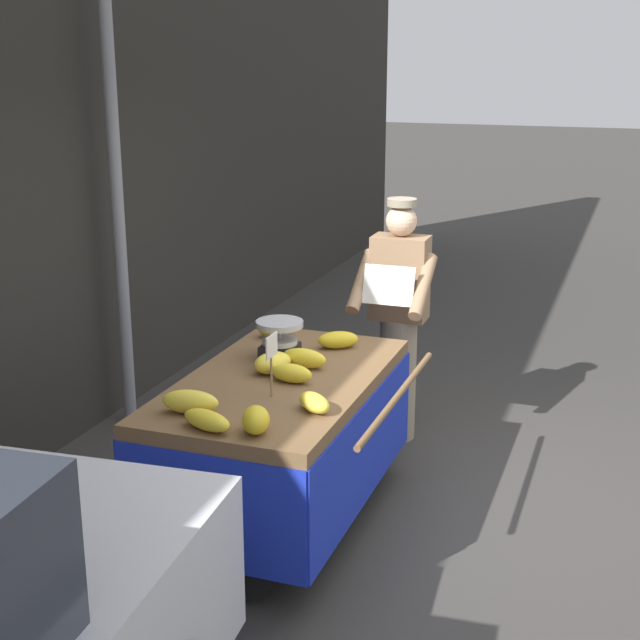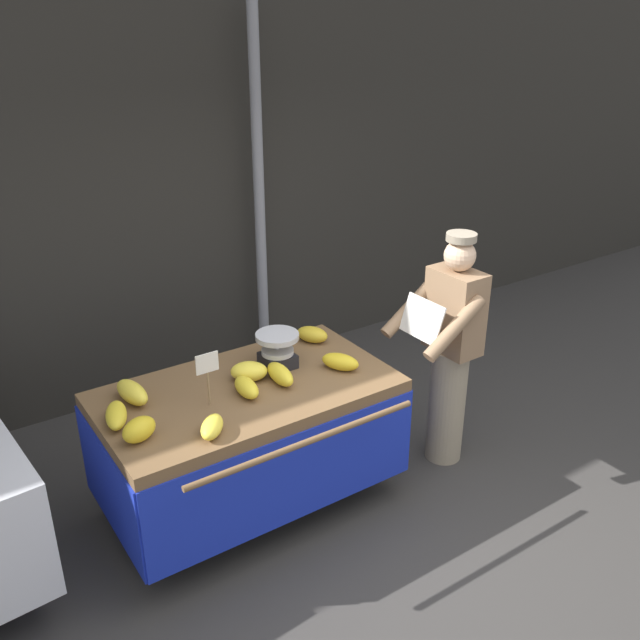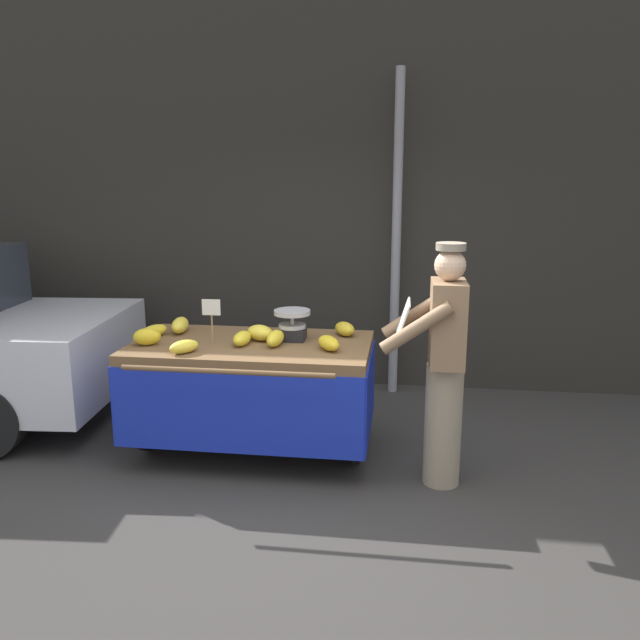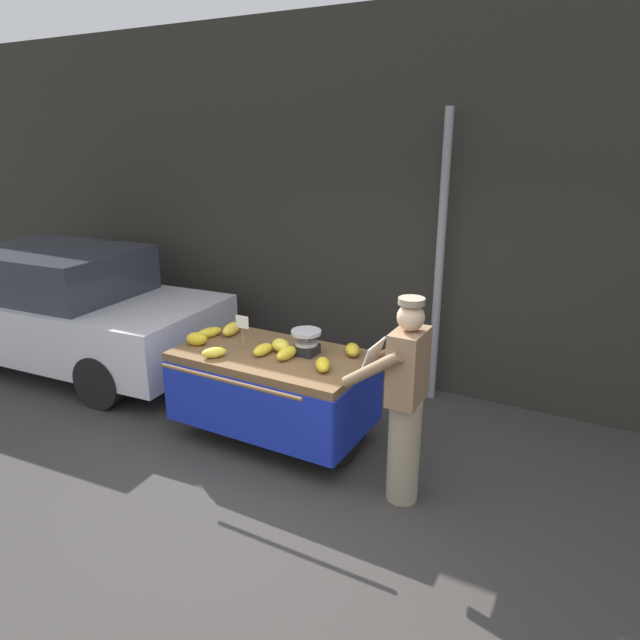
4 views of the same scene
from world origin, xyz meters
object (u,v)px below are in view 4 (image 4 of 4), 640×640
object	(u,v)px
street_pole	(439,263)
banana_cart	(273,376)
banana_bunch_4	(287,353)
banana_bunch_5	(209,333)
banana_bunch_8	(323,365)
banana_bunch_3	(263,350)
banana_bunch_0	(197,339)
weighing_scale	(306,342)
price_sign	(242,325)
banana_bunch_6	(214,353)
banana_bunch_1	(353,350)
banana_bunch_7	(281,345)
vendor_person	(404,401)
banana_bunch_2	(232,329)
parked_car	(67,309)

from	to	relation	value
street_pole	banana_cart	size ratio (longest dim) A/B	1.70
street_pole	banana_bunch_4	size ratio (longest dim) A/B	11.30
banana_bunch_5	banana_bunch_8	xyz separation A→B (m)	(1.41, -0.19, 0.01)
banana_cart	banana_bunch_4	xyz separation A→B (m)	(0.20, -0.07, 0.29)
banana_bunch_3	banana_bunch_8	xyz separation A→B (m)	(0.66, -0.05, 0.00)
street_pole	banana_bunch_8	size ratio (longest dim) A/B	12.38
banana_bunch_0	banana_bunch_3	bearing A→B (deg)	7.72
banana_cart	banana_bunch_4	bearing A→B (deg)	-18.02
banana_bunch_8	weighing_scale	bearing A→B (deg)	140.73
price_sign	banana_bunch_8	bearing A→B (deg)	-4.08
street_pole	banana_bunch_5	world-z (taller)	street_pole
banana_bunch_6	banana_bunch_0	bearing A→B (deg)	153.87
street_pole	banana_bunch_1	bearing A→B (deg)	-105.04
banana_bunch_1	banana_bunch_3	size ratio (longest dim) A/B	0.94
banana_bunch_3	banana_bunch_7	distance (m)	0.19
banana_bunch_0	banana_bunch_5	size ratio (longest dim) A/B	0.71
weighing_scale	vendor_person	bearing A→B (deg)	-20.40
street_pole	weighing_scale	size ratio (longest dim) A/B	11.12
banana_bunch_0	banana_bunch_1	bearing A→B (deg)	18.78
banana_bunch_5	banana_bunch_8	world-z (taller)	banana_bunch_8
weighing_scale	banana_bunch_4	xyz separation A→B (m)	(-0.09, -0.19, -0.06)
banana_bunch_2	street_pole	bearing A→B (deg)	40.20
street_pole	banana_bunch_7	world-z (taller)	street_pole
street_pole	banana_bunch_0	distance (m)	2.63
banana_bunch_7	banana_bunch_8	size ratio (longest dim) A/B	0.91
street_pole	banana_bunch_8	xyz separation A→B (m)	(-0.44, -1.78, -0.60)
weighing_scale	banana_bunch_0	size ratio (longest dim) A/B	1.37
banana_bunch_3	banana_bunch_4	size ratio (longest dim) A/B	0.88
banana_bunch_1	banana_bunch_3	world-z (taller)	banana_bunch_1
price_sign	parked_car	distance (m)	3.10
banana_bunch_2	banana_bunch_1	bearing A→B (deg)	3.48
banana_bunch_6	banana_bunch_5	bearing A→B (deg)	134.04
banana_bunch_1	banana_bunch_4	xyz separation A→B (m)	(-0.48, -0.37, 0.00)
banana_cart	banana_bunch_8	xyz separation A→B (m)	(0.61, -0.13, 0.29)
weighing_scale	banana_bunch_3	xyz separation A→B (m)	(-0.34, -0.21, -0.07)
banana_bunch_0	banana_bunch_4	xyz separation A→B (m)	(0.95, 0.12, -0.01)
weighing_scale	price_sign	xyz separation A→B (m)	(-0.58, -0.19, 0.13)
banana_bunch_2	banana_bunch_3	distance (m)	0.67
banana_bunch_2	banana_bunch_7	xyz separation A→B (m)	(0.70, -0.16, -0.00)
banana_cart	banana_bunch_5	xyz separation A→B (m)	(-0.80, 0.05, 0.29)
banana_cart	banana_bunch_1	world-z (taller)	banana_bunch_1
banana_bunch_2	banana_bunch_8	distance (m)	1.30
street_pole	banana_bunch_1	size ratio (longest dim) A/B	13.66
banana_bunch_7	vendor_person	bearing A→B (deg)	-14.91
banana_bunch_2	banana_bunch_3	bearing A→B (deg)	-27.73
banana_bunch_1	parked_car	xyz separation A→B (m)	(-4.02, 0.04, -0.21)
banana_cart	banana_bunch_5	size ratio (longest dim) A/B	6.39
banana_bunch_0	banana_bunch_3	size ratio (longest dim) A/B	0.85
street_pole	banana_bunch_6	distance (m)	2.55
banana_cart	price_sign	world-z (taller)	price_sign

